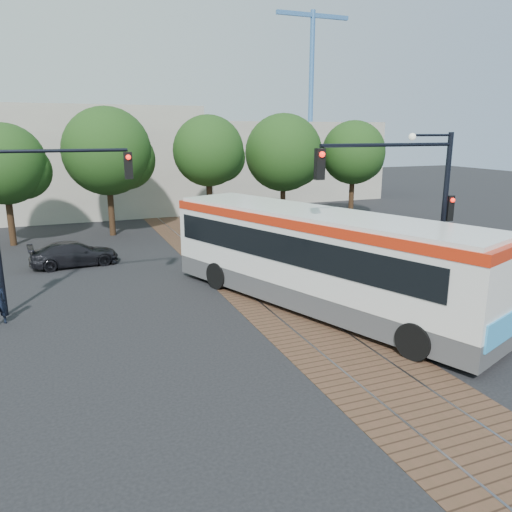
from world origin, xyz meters
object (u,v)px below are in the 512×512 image
object	(u,v)px
signal_pole_left	(29,204)
city_bus	(316,255)
traffic_island	(432,299)
signal_pole_main	(417,195)
parked_car	(74,254)

from	to	relation	value
signal_pole_left	city_bus	bearing A→B (deg)	-18.78
traffic_island	signal_pole_main	world-z (taller)	signal_pole_main
city_bus	signal_pole_main	size ratio (longest dim) A/B	2.20
traffic_island	signal_pole_main	distance (m)	3.95
signal_pole_main	parked_car	size ratio (longest dim) A/B	1.50
traffic_island	signal_pole_left	distance (m)	14.50
traffic_island	signal_pole_left	size ratio (longest dim) A/B	0.87
signal_pole_left	parked_car	xyz separation A→B (m)	(1.39, 6.10, -3.28)
signal_pole_main	traffic_island	bearing A→B (deg)	-5.36
traffic_island	signal_pole_left	xyz separation A→B (m)	(-13.19, 4.89, 3.54)
city_bus	signal_pole_left	world-z (taller)	signal_pole_left
traffic_island	signal_pole_main	size ratio (longest dim) A/B	0.87
city_bus	signal_pole_left	distance (m)	10.05
traffic_island	parked_car	world-z (taller)	parked_car
city_bus	parked_car	size ratio (longest dim) A/B	3.30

